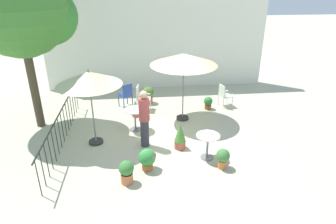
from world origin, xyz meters
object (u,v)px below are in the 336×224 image
object	(u,v)px
patio_umbrella_0	(89,79)
patio_chair_1	(126,94)
potted_plant_3	(208,102)
standing_person	(144,118)
cafe_table_1	(208,142)
potted_plant_1	(147,158)
patio_chair_2	(141,96)
shade_tree	(20,7)
potted_plant_4	(126,171)
potted_plant_0	(180,136)
cafe_table_0	(135,116)
potted_plant_5	(148,94)
potted_plant_2	(223,157)
patio_umbrella_1	(184,60)
potted_plant_6	(135,109)
patio_chair_0	(224,94)

from	to	relation	value
patio_umbrella_0	patio_chair_1	size ratio (longest dim) A/B	2.39
potted_plant_3	standing_person	size ratio (longest dim) A/B	0.28
potted_plant_3	cafe_table_1	bearing A→B (deg)	-103.36
potted_plant_1	patio_chair_2	bearing A→B (deg)	90.85
patio_umbrella_0	potted_plant_3	distance (m)	4.93
shade_tree	potted_plant_4	distance (m)	5.82
potted_plant_0	potted_plant_1	distance (m)	1.41
patio_umbrella_0	cafe_table_0	distance (m)	2.11
patio_umbrella_0	cafe_table_0	bearing A→B (deg)	30.82
cafe_table_1	potted_plant_5	bearing A→B (deg)	109.49
shade_tree	cafe_table_0	size ratio (longest dim) A/B	7.16
shade_tree	potted_plant_1	bearing A→B (deg)	-40.51
potted_plant_1	potted_plant_2	distance (m)	2.01
potted_plant_3	potted_plant_5	xyz separation A→B (m)	(-2.28, 0.84, 0.10)
patio_umbrella_0	patio_umbrella_1	world-z (taller)	patio_umbrella_1
shade_tree	patio_chair_2	world-z (taller)	shade_tree
potted_plant_3	potted_plant_6	bearing A→B (deg)	-172.41
patio_chair_2	potted_plant_2	xyz separation A→B (m)	(2.07, -4.05, -0.22)
patio_chair_1	potted_plant_1	bearing A→B (deg)	-81.43
potted_plant_5	standing_person	bearing A→B (deg)	-94.17
potted_plant_2	patio_chair_2	bearing A→B (deg)	117.01
potted_plant_5	potted_plant_6	distance (m)	1.32
shade_tree	potted_plant_4	bearing A→B (deg)	-49.74
patio_chair_2	patio_umbrella_0	bearing A→B (deg)	-122.10
shade_tree	cafe_table_0	world-z (taller)	shade_tree
shade_tree	cafe_table_1	bearing A→B (deg)	-26.65
potted_plant_6	shade_tree	bearing A→B (deg)	-173.63
patio_umbrella_1	patio_chair_0	size ratio (longest dim) A/B	2.77
patio_umbrella_0	potted_plant_2	distance (m)	4.30
potted_plant_5	potted_plant_6	xyz separation A→B (m)	(-0.52, -1.21, -0.07)
cafe_table_1	potted_plant_2	distance (m)	0.63
cafe_table_0	potted_plant_5	xyz separation A→B (m)	(0.53, 2.28, -0.15)
standing_person	cafe_table_1	bearing A→B (deg)	-26.40
potted_plant_0	potted_plant_2	world-z (taller)	potted_plant_0
cafe_table_0	potted_plant_1	world-z (taller)	cafe_table_0
patio_umbrella_0	potted_plant_1	distance (m)	2.79
patio_chair_1	potted_plant_6	xyz separation A→B (m)	(0.34, -0.85, -0.26)
cafe_table_1	potted_plant_3	distance (m)	3.45
cafe_table_1	patio_chair_2	size ratio (longest dim) A/B	0.75
patio_umbrella_0	patio_umbrella_1	bearing A→B (deg)	25.53
patio_chair_1	patio_umbrella_0	bearing A→B (deg)	-108.72
potted_plant_4	potted_plant_6	xyz separation A→B (m)	(0.24, 3.87, -0.03)
shade_tree	potted_plant_4	xyz separation A→B (m)	(2.97, -3.51, -3.56)
patio_umbrella_1	cafe_table_0	size ratio (longest dim) A/B	3.27
potted_plant_6	standing_person	distance (m)	2.23
potted_plant_3	potted_plant_5	distance (m)	2.43
potted_plant_3	potted_plant_6	xyz separation A→B (m)	(-2.80, -0.37, 0.04)
patio_umbrella_1	patio_chair_1	size ratio (longest dim) A/B	2.49
patio_chair_1	potted_plant_3	xyz separation A→B (m)	(3.13, -0.48, -0.30)
patio_umbrella_0	patio_chair_1	bearing A→B (deg)	71.28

